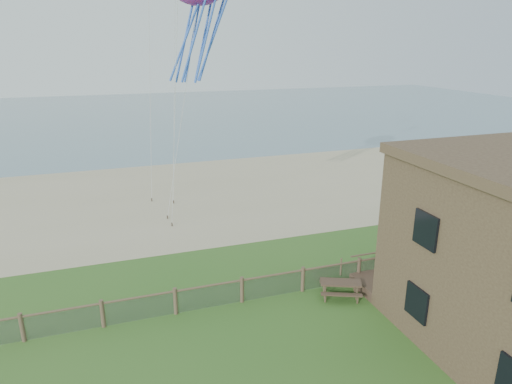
% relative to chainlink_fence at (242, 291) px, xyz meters
% --- Properties ---
extents(sand_beach, '(72.00, 20.00, 0.02)m').
position_rel_chainlink_fence_xyz_m(sand_beach, '(0.00, 16.00, -0.55)').
color(sand_beach, tan).
rests_on(sand_beach, ground).
extents(ocean, '(160.00, 68.00, 0.02)m').
position_rel_chainlink_fence_xyz_m(ocean, '(0.00, 60.00, -0.55)').
color(ocean, slate).
rests_on(ocean, ground).
extents(chainlink_fence, '(36.20, 0.20, 1.25)m').
position_rel_chainlink_fence_xyz_m(chainlink_fence, '(0.00, 0.00, 0.00)').
color(chainlink_fence, '#493629').
rests_on(chainlink_fence, ground).
extents(motel_deck, '(15.00, 2.00, 0.50)m').
position_rel_chainlink_fence_xyz_m(motel_deck, '(13.00, -1.00, -0.30)').
color(motel_deck, brown).
rests_on(motel_deck, ground).
extents(picnic_table, '(2.26, 2.02, 0.78)m').
position_rel_chainlink_fence_xyz_m(picnic_table, '(4.46, -1.00, -0.16)').
color(picnic_table, brown).
rests_on(picnic_table, ground).
extents(octopus_kite, '(4.01, 3.37, 7.05)m').
position_rel_chainlink_fence_xyz_m(octopus_kite, '(0.27, 8.46, 12.01)').
color(octopus_kite, red).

